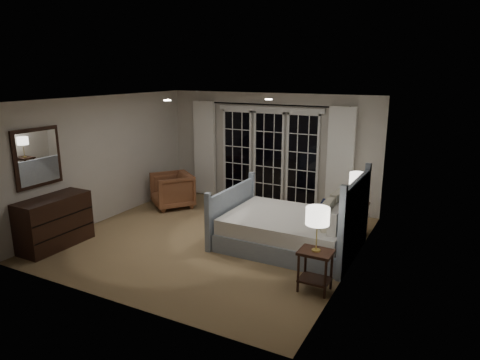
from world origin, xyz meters
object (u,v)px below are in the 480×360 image
at_px(nightstand_right, 355,213).
at_px(armchair, 172,190).
at_px(bed, 292,229).
at_px(lamp_left, 318,216).
at_px(dresser, 54,222).
at_px(lamp_right, 358,179).
at_px(nightstand_left, 315,265).

bearing_deg(nightstand_right, armchair, -175.94).
xyz_separation_m(bed, lamp_left, (0.83, -1.27, 0.75)).
bearing_deg(lamp_left, armchair, 151.67).
bearing_deg(bed, dresser, -153.00).
height_order(bed, armchair, bed).
bearing_deg(armchair, lamp_right, 41.75).
height_order(nightstand_left, armchair, armchair).
bearing_deg(lamp_left, lamp_right, 90.47).
bearing_deg(dresser, lamp_left, 7.46).
xyz_separation_m(bed, nightstand_left, (0.83, -1.27, 0.05)).
bearing_deg(dresser, nightstand_left, 7.46).
height_order(nightstand_right, lamp_left, lamp_left).
distance_m(lamp_left, armchair, 4.60).
xyz_separation_m(bed, dresser, (-3.64, -1.86, 0.11)).
bearing_deg(dresser, lamp_right, 34.22).
xyz_separation_m(nightstand_right, lamp_left, (0.02, -2.44, 0.70)).
bearing_deg(nightstand_right, dresser, -145.78).
distance_m(nightstand_right, armchair, 4.00).
bearing_deg(lamp_right, bed, -124.57).
height_order(armchair, dresser, dresser).
relative_size(nightstand_left, lamp_left, 0.95).
relative_size(nightstand_left, nightstand_right, 1.00).
bearing_deg(lamp_right, dresser, -145.78).
xyz_separation_m(bed, nightstand_right, (0.81, 1.17, 0.05)).
height_order(bed, nightstand_left, bed).
distance_m(bed, armchair, 3.30).
relative_size(armchair, dresser, 0.67).
bearing_deg(armchair, bed, 22.10).
bearing_deg(nightstand_right, bed, -124.57).
xyz_separation_m(nightstand_right, lamp_right, (0.00, 0.00, 0.66)).
distance_m(nightstand_left, lamp_left, 0.70).
bearing_deg(bed, lamp_right, 55.43).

